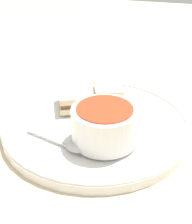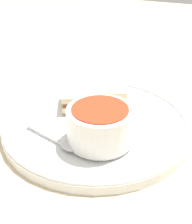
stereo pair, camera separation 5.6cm
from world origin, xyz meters
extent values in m
plane|color=beige|center=(0.00, 0.00, 0.00)|extent=(2.40, 2.40, 0.00)
cylinder|color=white|center=(0.00, 0.00, 0.01)|extent=(0.34, 0.34, 0.02)
torus|color=white|center=(0.00, 0.00, 0.02)|extent=(0.34, 0.34, 0.01)
cylinder|color=white|center=(-0.03, 0.06, 0.02)|extent=(0.06, 0.06, 0.01)
cylinder|color=white|center=(-0.03, 0.06, 0.05)|extent=(0.11, 0.11, 0.06)
cylinder|color=red|center=(-0.03, 0.06, 0.08)|extent=(0.09, 0.09, 0.01)
cube|color=silver|center=(0.06, 0.08, 0.02)|extent=(0.09, 0.03, 0.00)
ellipsoid|color=silver|center=(0.01, 0.10, 0.02)|extent=(0.04, 0.03, 0.01)
cube|color=beige|center=(0.00, -0.09, 0.03)|extent=(0.08, 0.09, 0.01)
cube|color=brown|center=(0.00, -0.09, 0.04)|extent=(0.07, 0.08, 0.01)
cube|color=beige|center=(0.00, -0.09, 0.05)|extent=(0.08, 0.09, 0.01)
cube|color=beige|center=(0.06, -0.04, 0.03)|extent=(0.08, 0.09, 0.01)
cube|color=brown|center=(0.06, -0.04, 0.04)|extent=(0.07, 0.08, 0.01)
cube|color=beige|center=(0.06, -0.04, 0.05)|extent=(0.08, 0.09, 0.01)
camera|label=1|loc=(-0.13, 0.46, 0.32)|focal=50.00mm
camera|label=2|loc=(-0.19, 0.44, 0.32)|focal=50.00mm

